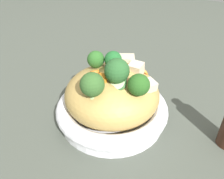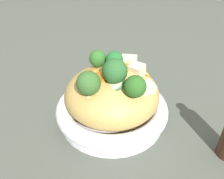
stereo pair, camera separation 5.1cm
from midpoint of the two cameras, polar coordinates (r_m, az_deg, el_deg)
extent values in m
plane|color=#464C42|center=(0.56, -2.61, -7.44)|extent=(3.00, 3.00, 0.00)
cylinder|color=white|center=(0.56, -2.64, -6.80)|extent=(0.25, 0.25, 0.02)
torus|color=white|center=(0.54, -2.71, -4.67)|extent=(0.27, 0.27, 0.04)
ellipsoid|color=tan|center=(0.51, -2.82, -1.17)|extent=(0.22, 0.22, 0.12)
torus|color=tan|center=(0.49, -7.51, 0.65)|extent=(0.06, 0.06, 0.01)
torus|color=tan|center=(0.50, 0.61, 4.14)|extent=(0.05, 0.05, 0.03)
torus|color=tan|center=(0.45, -2.87, -1.91)|extent=(0.06, 0.06, 0.02)
torus|color=tan|center=(0.50, -2.73, 2.14)|extent=(0.07, 0.06, 0.02)
cone|color=#9DBF78|center=(0.52, -6.88, 5.44)|extent=(0.02, 0.02, 0.01)
sphere|color=#2B6024|center=(0.51, -7.04, 7.56)|extent=(0.05, 0.05, 0.04)
cone|color=#A2C26F|center=(0.46, -1.95, 1.89)|extent=(0.03, 0.03, 0.02)
sphere|color=#285829|center=(0.44, -2.01, 4.69)|extent=(0.06, 0.06, 0.05)
cone|color=#97BA70|center=(0.44, 3.41, -1.57)|extent=(0.02, 0.02, 0.02)
sphere|color=#27571D|center=(0.43, 3.52, 1.08)|extent=(0.06, 0.06, 0.04)
cone|color=#99BB78|center=(0.47, -1.78, 3.29)|extent=(0.02, 0.02, 0.02)
sphere|color=#285D29|center=(0.46, -1.83, 5.37)|extent=(0.05, 0.05, 0.03)
cone|color=#98C06E|center=(0.51, -2.60, 5.48)|extent=(0.03, 0.03, 0.02)
sphere|color=#205F29|center=(0.50, -2.66, 7.52)|extent=(0.05, 0.05, 0.04)
cone|color=#9FBA70|center=(0.44, -8.20, -1.57)|extent=(0.03, 0.02, 0.02)
sphere|color=#325A27|center=(0.43, -8.46, 1.16)|extent=(0.05, 0.05, 0.05)
cylinder|color=orange|center=(0.45, 3.03, 0.80)|extent=(0.03, 0.03, 0.02)
cylinder|color=orange|center=(0.52, 5.41, 4.44)|extent=(0.03, 0.02, 0.02)
cylinder|color=orange|center=(0.49, -7.43, 4.37)|extent=(0.03, 0.03, 0.01)
cylinder|color=orange|center=(0.46, -5.71, 2.49)|extent=(0.03, 0.02, 0.03)
cylinder|color=orange|center=(0.55, -3.15, 6.95)|extent=(0.03, 0.03, 0.02)
cylinder|color=orange|center=(0.50, 0.20, 5.53)|extent=(0.03, 0.03, 0.02)
cylinder|color=beige|center=(0.46, -8.74, 1.71)|extent=(0.05, 0.04, 0.03)
torus|color=#365D31|center=(0.46, -8.74, 1.71)|extent=(0.06, 0.05, 0.03)
cylinder|color=beige|center=(0.45, -1.69, 1.58)|extent=(0.03, 0.03, 0.02)
torus|color=#355F30|center=(0.45, -1.69, 1.58)|extent=(0.04, 0.04, 0.03)
cube|color=beige|center=(0.52, -2.36, 6.75)|extent=(0.05, 0.05, 0.03)
cube|color=beige|center=(0.50, 3.24, 5.16)|extent=(0.03, 0.03, 0.03)
cube|color=beige|center=(0.47, 6.17, 0.95)|extent=(0.04, 0.04, 0.02)
cube|color=beige|center=(0.52, 1.27, 6.67)|extent=(0.05, 0.05, 0.03)
camera|label=1|loc=(0.03, -92.86, -1.91)|focal=35.82mm
camera|label=2|loc=(0.03, 87.14, 1.91)|focal=35.82mm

